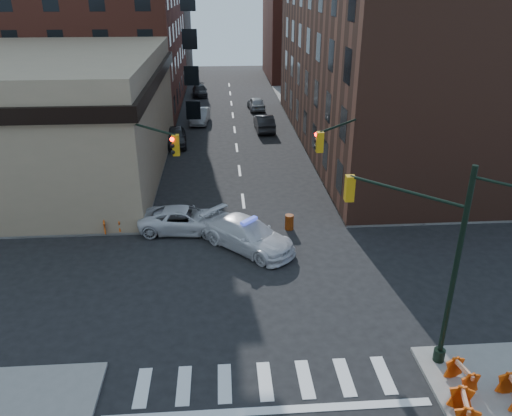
{
  "coord_description": "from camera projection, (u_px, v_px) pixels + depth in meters",
  "views": [
    {
      "loc": [
        -1.35,
        -20.95,
        13.53
      ],
      "look_at": [
        0.44,
        3.96,
        2.2
      ],
      "focal_mm": 35.0,
      "sensor_mm": 36.0,
      "label": 1
    }
  ],
  "objects": [
    {
      "name": "police_car",
      "position": [
        248.0,
        235.0,
        27.49
      ],
      "size": [
        5.71,
        5.72,
        1.67
      ],
      "primitive_type": "imported",
      "rotation": [
        0.0,
        0.0,
        0.78
      ],
      "color": "silver",
      "rests_on": "ground"
    },
    {
      "name": "barricade_se_a",
      "position": [
        462.0,
        376.0,
        17.98
      ],
      "size": [
        0.81,
        1.25,
        0.87
      ],
      "primitive_type": null,
      "rotation": [
        0.0,
        0.0,
        1.79
      ],
      "color": "#CC4009",
      "rests_on": "sidewalk_se"
    },
    {
      "name": "bank_building",
      "position": [
        8.0,
        117.0,
        36.72
      ],
      "size": [
        22.0,
        22.0,
        9.0
      ],
      "primitive_type": "cube",
      "color": "#9A8365",
      "rests_on": "ground"
    },
    {
      "name": "filler_ne",
      "position": [
        319.0,
        36.0,
        75.82
      ],
      "size": [
        16.0,
        16.0,
        12.0
      ],
      "primitive_type": "cube",
      "color": "brown",
      "rests_on": "ground"
    },
    {
      "name": "filler_nw",
      "position": [
        123.0,
        22.0,
        76.67
      ],
      "size": [
        20.0,
        18.0,
        16.0
      ],
      "primitive_type": "cube",
      "color": "#51463C",
      "rests_on": "ground"
    },
    {
      "name": "barricade_se_b",
      "position": [
        463.0,
        409.0,
        16.54
      ],
      "size": [
        0.92,
        1.38,
        0.94
      ],
      "primitive_type": null,
      "rotation": [
        0.0,
        0.0,
        1.32
      ],
      "color": "orange",
      "rests_on": "sidewalk_se"
    },
    {
      "name": "pickup",
      "position": [
        185.0,
        220.0,
        29.43
      ],
      "size": [
        5.53,
        2.95,
        1.48
      ],
      "primitive_type": "imported",
      "rotation": [
        0.0,
        0.0,
        1.47
      ],
      "color": "silver",
      "rests_on": "ground"
    },
    {
      "name": "parked_car_enear",
      "position": [
        264.0,
        123.0,
        49.5
      ],
      "size": [
        1.88,
        4.93,
        1.6
      ],
      "primitive_type": "imported",
      "rotation": [
        0.0,
        0.0,
        3.18
      ],
      "color": "black",
      "rests_on": "ground"
    },
    {
      "name": "barricade_nw_b",
      "position": [
        74.0,
        224.0,
        29.22
      ],
      "size": [
        1.27,
        0.67,
        0.94
      ],
      "primitive_type": null,
      "rotation": [
        0.0,
        0.0,
        -0.04
      ],
      "color": "#C83D09",
      "rests_on": "sidewalk_nw"
    },
    {
      "name": "barrel_road",
      "position": [
        289.0,
        222.0,
        29.77
      ],
      "size": [
        0.64,
        0.64,
        0.92
      ],
      "primitive_type": "cylinder",
      "rotation": [
        0.0,
        0.0,
        -0.29
      ],
      "color": "#CB6A09",
      "rests_on": "ground"
    },
    {
      "name": "pedestrian_b",
      "position": [
        43.0,
        218.0,
        29.22
      ],
      "size": [
        0.97,
        0.9,
        1.6
      ],
      "primitive_type": "imported",
      "rotation": [
        0.0,
        0.0,
        0.48
      ],
      "color": "black",
      "rests_on": "sidewalk_nw"
    },
    {
      "name": "ground",
      "position": [
        253.0,
        282.0,
        24.71
      ],
      "size": [
        140.0,
        140.0,
        0.0
      ],
      "primitive_type": "plane",
      "color": "black",
      "rests_on": "ground"
    },
    {
      "name": "sidewalk_ne",
      "position": [
        438.0,
        114.0,
        55.93
      ],
      "size": [
        34.0,
        54.5,
        0.15
      ],
      "primitive_type": "cube",
      "color": "gray",
      "rests_on": "ground"
    },
    {
      "name": "pedestrian_a",
      "position": [
        86.0,
        210.0,
        29.74
      ],
      "size": [
        0.78,
        0.58,
        1.96
      ],
      "primitive_type": "imported",
      "rotation": [
        0.0,
        0.0,
        -0.17
      ],
      "color": "black",
      "rests_on": "sidewalk_nw"
    },
    {
      "name": "barrel_bank",
      "position": [
        173.0,
        222.0,
        29.67
      ],
      "size": [
        0.7,
        0.7,
        1.03
      ],
      "primitive_type": "cylinder",
      "rotation": [
        0.0,
        0.0,
        0.25
      ],
      "color": "#CD4009",
      "rests_on": "ground"
    },
    {
      "name": "signal_pole_se",
      "position": [
        428.0,
        250.0,
        18.18
      ],
      "size": [
        5.4,
        5.27,
        8.0
      ],
      "rotation": [
        0.0,
        0.0,
        2.36
      ],
      "color": "black",
      "rests_on": "sidewalk_se"
    },
    {
      "name": "barricade_nw_a",
      "position": [
        112.0,
        225.0,
        29.13
      ],
      "size": [
        1.2,
        0.79,
        0.83
      ],
      "primitive_type": null,
      "rotation": [
        0.0,
        0.0,
        0.23
      ],
      "color": "red",
      "rests_on": "sidewalk_nw"
    },
    {
      "name": "sidewalk_nw",
      "position": [
        17.0,
        121.0,
        52.92
      ],
      "size": [
        34.0,
        54.5,
        0.15
      ],
      "primitive_type": "cube",
      "color": "gray",
      "rests_on": "ground"
    },
    {
      "name": "parked_car_wdeep",
      "position": [
        200.0,
        91.0,
        64.82
      ],
      "size": [
        2.17,
        4.73,
        1.34
      ],
      "primitive_type": "imported",
      "rotation": [
        0.0,
        0.0,
        0.06
      ],
      "color": "black",
      "rests_on": "ground"
    },
    {
      "name": "parked_car_wfar",
      "position": [
        200.0,
        116.0,
        52.17
      ],
      "size": [
        2.05,
        4.78,
        1.53
      ],
      "primitive_type": "imported",
      "rotation": [
        0.0,
        0.0,
        -0.09
      ],
      "color": "#93979B",
      "rests_on": "ground"
    },
    {
      "name": "signal_pole_nw",
      "position": [
        140.0,
        166.0,
        27.38
      ],
      "size": [
        3.58,
        3.67,
        8.0
      ],
      "rotation": [
        0.0,
        0.0,
        -0.79
      ],
      "color": "black",
      "rests_on": "sidewalk_nw"
    },
    {
      "name": "parked_car_efar",
      "position": [
        256.0,
        103.0,
        57.68
      ],
      "size": [
        2.06,
        4.45,
        1.48
      ],
      "primitive_type": "imported",
      "rotation": [
        0.0,
        0.0,
        3.22
      ],
      "color": "#9A9DA2",
      "rests_on": "ground"
    },
    {
      "name": "tree_ne_far",
      "position": [
        301.0,
        83.0,
        54.64
      ],
      "size": [
        3.0,
        3.0,
        4.85
      ],
      "color": "black",
      "rests_on": "sidewalk_ne"
    },
    {
      "name": "tree_ne_near",
      "position": [
        313.0,
        98.0,
        47.37
      ],
      "size": [
        3.0,
        3.0,
        4.85
      ],
      "color": "black",
      "rests_on": "sidewalk_ne"
    },
    {
      "name": "pedestrian_c",
      "position": [
        34.0,
        218.0,
        28.9
      ],
      "size": [
        1.15,
        1.01,
        1.86
      ],
      "primitive_type": "imported",
      "rotation": [
        0.0,
        0.0,
        0.63
      ],
      "color": "#202530",
      "rests_on": "sidewalk_nw"
    },
    {
      "name": "signal_pole_ne",
      "position": [
        349.0,
        161.0,
        28.16
      ],
      "size": [
        3.67,
        3.58,
        8.0
      ],
      "rotation": [
        0.0,
        0.0,
        -2.36
      ],
      "color": "black",
      "rests_on": "sidewalk_ne"
    },
    {
      "name": "commercial_row_ne",
      "position": [
        385.0,
        65.0,
        43.1
      ],
      "size": [
        14.0,
        34.0,
        14.0
      ],
      "primitive_type": "cube",
      "color": "#522E21",
      "rests_on": "ground"
    },
    {
      "name": "parked_car_wnear",
      "position": [
        175.0,
        136.0,
        45.04
      ],
      "size": [
        2.28,
        4.93,
        1.64
      ],
      "primitive_type": "imported",
      "rotation": [
        0.0,
        0.0,
        0.07
      ],
      "color": "black",
      "rests_on": "ground"
    }
  ]
}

